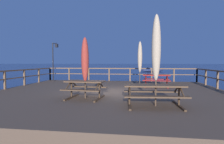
{
  "coord_description": "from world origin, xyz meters",
  "views": [
    {
      "loc": [
        1.4,
        -9.54,
        2.39
      ],
      "look_at": [
        0.0,
        0.86,
        1.84
      ],
      "focal_mm": 29.29,
      "sensor_mm": 36.0,
      "label": 1
    }
  ],
  "objects_px": {
    "picnic_table_mid_centre": "(156,78)",
    "lamp_post_hooked": "(54,56)",
    "patio_umbrella_short_mid": "(85,60)",
    "sailboat_distant": "(152,70)",
    "patio_umbrella_short_front": "(157,56)",
    "picnic_table_back_left": "(85,86)",
    "patio_umbrella_short_back": "(156,48)",
    "patio_umbrella_tall_back_right": "(140,57)",
    "picnic_table_back_right": "(154,90)"
  },
  "relations": [
    {
      "from": "patio_umbrella_tall_back_right",
      "to": "sailboat_distant",
      "type": "bearing_deg",
      "value": 83.85
    },
    {
      "from": "picnic_table_back_left",
      "to": "lamp_post_hooked",
      "type": "distance_m",
      "value": 8.44
    },
    {
      "from": "picnic_table_mid_centre",
      "to": "patio_umbrella_short_front",
      "type": "distance_m",
      "value": 1.42
    },
    {
      "from": "lamp_post_hooked",
      "to": "sailboat_distant",
      "type": "relative_size",
      "value": 0.41
    },
    {
      "from": "patio_umbrella_short_back",
      "to": "patio_umbrella_short_front",
      "type": "relative_size",
      "value": 1.04
    },
    {
      "from": "picnic_table_back_left",
      "to": "sailboat_distant",
      "type": "relative_size",
      "value": 0.23
    },
    {
      "from": "patio_umbrella_short_back",
      "to": "patio_umbrella_tall_back_right",
      "type": "bearing_deg",
      "value": 93.99
    },
    {
      "from": "sailboat_distant",
      "to": "patio_umbrella_short_back",
      "type": "bearing_deg",
      "value": -94.55
    },
    {
      "from": "lamp_post_hooked",
      "to": "picnic_table_mid_centre",
      "type": "bearing_deg",
      "value": -17.5
    },
    {
      "from": "patio_umbrella_short_front",
      "to": "picnic_table_mid_centre",
      "type": "bearing_deg",
      "value": -139.78
    },
    {
      "from": "patio_umbrella_short_front",
      "to": "lamp_post_hooked",
      "type": "bearing_deg",
      "value": 162.61
    },
    {
      "from": "picnic_table_back_right",
      "to": "patio_umbrella_tall_back_right",
      "type": "xyz_separation_m",
      "value": [
        -0.39,
        6.49,
        1.37
      ]
    },
    {
      "from": "picnic_table_back_left",
      "to": "patio_umbrella_short_front",
      "type": "distance_m",
      "value": 5.74
    },
    {
      "from": "picnic_table_mid_centre",
      "to": "sailboat_distant",
      "type": "xyz_separation_m",
      "value": [
        2.66,
        35.39,
        -0.88
      ]
    },
    {
      "from": "patio_umbrella_short_back",
      "to": "lamp_post_hooked",
      "type": "bearing_deg",
      "value": 133.56
    },
    {
      "from": "patio_umbrella_short_mid",
      "to": "sailboat_distant",
      "type": "distance_m",
      "value": 40.21
    },
    {
      "from": "patio_umbrella_short_back",
      "to": "patio_umbrella_short_front",
      "type": "distance_m",
      "value": 5.38
    },
    {
      "from": "patio_umbrella_short_front",
      "to": "patio_umbrella_short_mid",
      "type": "bearing_deg",
      "value": -128.74
    },
    {
      "from": "picnic_table_mid_centre",
      "to": "sailboat_distant",
      "type": "bearing_deg",
      "value": 85.69
    },
    {
      "from": "picnic_table_back_right",
      "to": "patio_umbrella_short_front",
      "type": "height_order",
      "value": "patio_umbrella_short_front"
    },
    {
      "from": "picnic_table_back_left",
      "to": "patio_umbrella_short_mid",
      "type": "relative_size",
      "value": 0.66
    },
    {
      "from": "picnic_table_back_right",
      "to": "picnic_table_mid_centre",
      "type": "distance_m",
      "value": 5.4
    },
    {
      "from": "picnic_table_back_left",
      "to": "lamp_post_hooked",
      "type": "relative_size",
      "value": 0.54
    },
    {
      "from": "patio_umbrella_short_back",
      "to": "patio_umbrella_tall_back_right",
      "type": "xyz_separation_m",
      "value": [
        -0.45,
        6.45,
        -0.13
      ]
    },
    {
      "from": "patio_umbrella_short_back",
      "to": "lamp_post_hooked",
      "type": "height_order",
      "value": "patio_umbrella_short_back"
    },
    {
      "from": "sailboat_distant",
      "to": "picnic_table_back_left",
      "type": "bearing_deg",
      "value": -98.74
    },
    {
      "from": "picnic_table_back_right",
      "to": "patio_umbrella_short_back",
      "type": "bearing_deg",
      "value": 31.54
    },
    {
      "from": "picnic_table_mid_centre",
      "to": "lamp_post_hooked",
      "type": "height_order",
      "value": "lamp_post_hooked"
    },
    {
      "from": "picnic_table_mid_centre",
      "to": "picnic_table_back_left",
      "type": "height_order",
      "value": "same"
    },
    {
      "from": "patio_umbrella_short_mid",
      "to": "picnic_table_back_left",
      "type": "bearing_deg",
      "value": -78.84
    },
    {
      "from": "patio_umbrella_short_front",
      "to": "sailboat_distant",
      "type": "relative_size",
      "value": 0.4
    },
    {
      "from": "picnic_table_back_left",
      "to": "patio_umbrella_short_front",
      "type": "relative_size",
      "value": 0.56
    },
    {
      "from": "patio_umbrella_short_front",
      "to": "patio_umbrella_tall_back_right",
      "type": "distance_m",
      "value": 1.52
    },
    {
      "from": "patio_umbrella_short_front",
      "to": "patio_umbrella_tall_back_right",
      "type": "relative_size",
      "value": 1.02
    },
    {
      "from": "patio_umbrella_short_mid",
      "to": "patio_umbrella_tall_back_right",
      "type": "distance_m",
      "value": 5.95
    },
    {
      "from": "lamp_post_hooked",
      "to": "sailboat_distant",
      "type": "xyz_separation_m",
      "value": [
        10.73,
        32.84,
        -2.44
      ]
    },
    {
      "from": "picnic_table_back_left",
      "to": "sailboat_distant",
      "type": "distance_m",
      "value": 40.21
    },
    {
      "from": "picnic_table_back_right",
      "to": "sailboat_distant",
      "type": "xyz_separation_m",
      "value": [
        3.3,
        40.75,
        -0.89
      ]
    },
    {
      "from": "patio_umbrella_short_mid",
      "to": "lamp_post_hooked",
      "type": "height_order",
      "value": "lamp_post_hooked"
    },
    {
      "from": "picnic_table_back_right",
      "to": "patio_umbrella_short_mid",
      "type": "xyz_separation_m",
      "value": [
        -2.81,
        1.06,
        1.11
      ]
    },
    {
      "from": "picnic_table_mid_centre",
      "to": "patio_umbrella_short_front",
      "type": "xyz_separation_m",
      "value": [
        0.01,
        0.01,
        1.42
      ]
    },
    {
      "from": "picnic_table_mid_centre",
      "to": "patio_umbrella_short_back",
      "type": "bearing_deg",
      "value": -96.19
    },
    {
      "from": "patio_umbrella_tall_back_right",
      "to": "patio_umbrella_short_front",
      "type": "bearing_deg",
      "value": -46.74
    },
    {
      "from": "sailboat_distant",
      "to": "picnic_table_back_right",
      "type": "bearing_deg",
      "value": -94.63
    },
    {
      "from": "picnic_table_back_right",
      "to": "patio_umbrella_short_back",
      "type": "height_order",
      "value": "patio_umbrella_short_back"
    },
    {
      "from": "patio_umbrella_short_back",
      "to": "patio_umbrella_short_mid",
      "type": "relative_size",
      "value": 1.23
    },
    {
      "from": "patio_umbrella_short_mid",
      "to": "lamp_post_hooked",
      "type": "xyz_separation_m",
      "value": [
        -4.61,
        6.85,
        0.44
      ]
    },
    {
      "from": "patio_umbrella_short_front",
      "to": "picnic_table_back_right",
      "type": "bearing_deg",
      "value": -96.92
    },
    {
      "from": "patio_umbrella_short_mid",
      "to": "patio_umbrella_short_front",
      "type": "bearing_deg",
      "value": 51.26
    },
    {
      "from": "picnic_table_mid_centre",
      "to": "patio_umbrella_short_front",
      "type": "height_order",
      "value": "patio_umbrella_short_front"
    }
  ]
}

